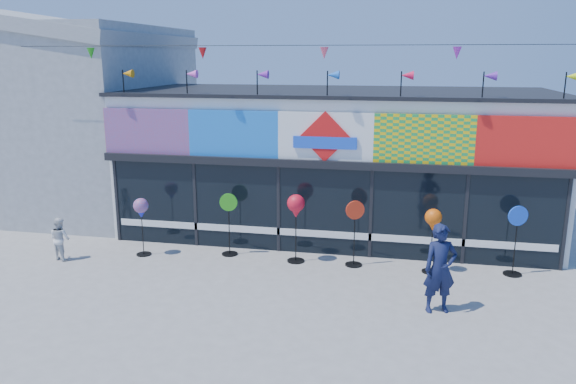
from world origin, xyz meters
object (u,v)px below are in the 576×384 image
(spinner_0, at_px, (141,210))
(spinner_2, at_px, (296,208))
(spinner_4, at_px, (433,222))
(adult_man, at_px, (440,269))
(spinner_5, at_px, (516,239))
(spinner_3, at_px, (354,232))
(spinner_1, at_px, (229,223))
(child, at_px, (60,239))

(spinner_0, distance_m, spinner_2, 4.00)
(spinner_4, relative_size, adult_man, 0.86)
(spinner_5, bearing_deg, spinner_3, -177.98)
(spinner_0, distance_m, spinner_3, 5.46)
(spinner_5, bearing_deg, spinner_1, 179.94)
(spinner_3, bearing_deg, child, -171.88)
(spinner_5, xyz_separation_m, adult_man, (-1.86, -2.37, 0.02))
(spinner_3, bearing_deg, spinner_4, -2.70)
(spinner_0, xyz_separation_m, child, (-1.91, -0.72, -0.67))
(spinner_0, bearing_deg, spinner_5, 2.86)
(spinner_1, xyz_separation_m, child, (-4.10, -1.19, -0.32))
(spinner_5, height_order, adult_man, adult_man)
(spinner_4, height_order, spinner_5, spinner_5)
(spinner_2, relative_size, spinner_4, 1.11)
(spinner_1, height_order, spinner_3, spinner_3)
(adult_man, bearing_deg, spinner_2, 128.92)
(spinner_0, xyz_separation_m, spinner_3, (5.44, 0.33, -0.34))
(child, bearing_deg, spinner_2, -151.04)
(spinner_1, bearing_deg, spinner_2, -5.01)
(child, bearing_deg, adult_man, -168.29)
(adult_man, xyz_separation_m, child, (-9.25, 1.19, -0.37))
(spinner_0, height_order, spinner_5, spinner_5)
(spinner_1, distance_m, spinner_4, 5.11)
(spinner_0, height_order, child, spinner_0)
(spinner_0, xyz_separation_m, spinner_5, (9.20, 0.46, -0.32))
(spinner_4, distance_m, spinner_5, 1.96)
(spinner_2, relative_size, adult_man, 0.95)
(spinner_0, relative_size, spinner_5, 0.90)
(spinner_1, relative_size, child, 1.50)
(spinner_2, distance_m, spinner_5, 5.24)
(spinner_2, bearing_deg, child, -170.07)
(spinner_3, xyz_separation_m, adult_man, (1.90, -2.24, 0.04))
(spinner_2, bearing_deg, spinner_3, 0.68)
(spinner_5, height_order, child, spinner_5)
(spinner_3, xyz_separation_m, spinner_4, (1.84, -0.09, 0.39))
(spinner_3, bearing_deg, spinner_1, 177.54)
(spinner_0, bearing_deg, spinner_1, 11.98)
(spinner_0, bearing_deg, spinner_2, 4.44)
(spinner_4, xyz_separation_m, adult_man, (0.06, -2.15, -0.34))
(child, bearing_deg, spinner_0, -140.22)
(spinner_2, distance_m, child, 6.04)
(spinner_2, bearing_deg, spinner_4, -1.21)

